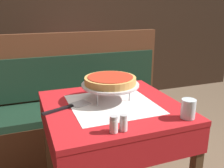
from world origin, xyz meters
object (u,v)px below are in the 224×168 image
(dining_table_rear, at_px, (79,65))
(deep_dish_pizza, at_px, (110,80))
(water_glass_near, at_px, (188,109))
(pepper_shaker, at_px, (123,123))
(pizza_pan_stand, at_px, (110,85))
(salt_shaker, at_px, (114,124))
(condiment_caddy, at_px, (75,51))
(booth_bench, at_px, (78,119))
(pizza_server, at_px, (68,107))
(dining_table_front, at_px, (112,121))

(dining_table_rear, xyz_separation_m, deep_dish_pizza, (-0.16, -1.52, 0.25))
(water_glass_near, relative_size, pepper_shaker, 1.28)
(pizza_pan_stand, height_order, salt_shaker, pizza_pan_stand)
(deep_dish_pizza, distance_m, condiment_caddy, 1.61)
(booth_bench, distance_m, condiment_caddy, 1.02)
(pizza_pan_stand, distance_m, pepper_shaker, 0.41)
(pizza_server, distance_m, pepper_shaker, 0.41)
(deep_dish_pizza, bearing_deg, booth_bench, 94.03)
(pepper_shaker, bearing_deg, dining_table_rear, 82.82)
(booth_bench, xyz_separation_m, condiment_caddy, (0.19, 0.87, 0.48))
(deep_dish_pizza, height_order, salt_shaker, deep_dish_pizza)
(salt_shaker, height_order, condiment_caddy, condiment_caddy)
(pizza_pan_stand, relative_size, pepper_shaker, 4.45)
(booth_bench, distance_m, pizza_pan_stand, 0.91)
(pizza_pan_stand, xyz_separation_m, condiment_caddy, (0.14, 1.60, -0.06))
(pizza_server, height_order, pepper_shaker, pepper_shaker)
(pizza_pan_stand, bearing_deg, pepper_shaker, -101.61)
(dining_table_rear, bearing_deg, pizza_pan_stand, -95.99)
(deep_dish_pizza, bearing_deg, condiment_caddy, 85.07)
(condiment_caddy, bearing_deg, pizza_server, -104.09)
(dining_table_rear, xyz_separation_m, booth_bench, (-0.21, -0.80, -0.33))
(water_glass_near, height_order, pepper_shaker, water_glass_near)
(pizza_pan_stand, bearing_deg, dining_table_front, -101.04)
(dining_table_rear, bearing_deg, salt_shaker, -98.61)
(pizza_server, relative_size, pepper_shaker, 3.72)
(dining_table_rear, height_order, pizza_pan_stand, pizza_pan_stand)
(pizza_server, xyz_separation_m, pepper_shaker, (0.19, -0.37, 0.03))
(dining_table_front, bearing_deg, condiment_caddy, 84.80)
(pizza_server, bearing_deg, dining_table_front, -8.04)
(deep_dish_pizza, xyz_separation_m, salt_shaker, (-0.13, -0.40, -0.09))
(dining_table_front, distance_m, condiment_caddy, 1.68)
(booth_bench, height_order, pizza_server, booth_bench)
(condiment_caddy, bearing_deg, dining_table_front, -95.20)
(salt_shaker, bearing_deg, condiment_caddy, 82.33)
(pizza_server, bearing_deg, deep_dish_pizza, 7.50)
(booth_bench, xyz_separation_m, pizza_server, (-0.22, -0.76, 0.45))
(dining_table_front, bearing_deg, deep_dish_pizza, 78.96)
(deep_dish_pizza, distance_m, pizza_server, 0.30)
(pepper_shaker, bearing_deg, water_glass_near, 1.39)
(dining_table_rear, distance_m, condiment_caddy, 0.18)
(deep_dish_pizza, relative_size, salt_shaker, 3.83)
(booth_bench, xyz_separation_m, deep_dish_pizza, (0.05, -0.72, 0.58))
(dining_table_rear, xyz_separation_m, condiment_caddy, (-0.02, 0.08, 0.16))
(dining_table_front, xyz_separation_m, condiment_caddy, (0.15, 1.67, 0.15))
(booth_bench, distance_m, water_glass_near, 1.27)
(dining_table_front, height_order, pizza_pan_stand, pizza_pan_stand)
(dining_table_rear, height_order, deep_dish_pizza, deep_dish_pizza)
(pizza_pan_stand, xyz_separation_m, pepper_shaker, (-0.08, -0.40, -0.05))
(pizza_server, relative_size, condiment_caddy, 1.65)
(pepper_shaker, relative_size, condiment_caddy, 0.44)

